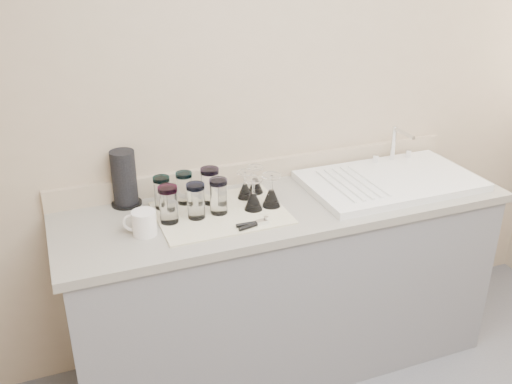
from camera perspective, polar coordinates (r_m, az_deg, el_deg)
name	(u,v)px	position (r m, az deg, el deg)	size (l,w,h in m)	color
room_envelope	(507,158)	(1.42, 23.80, 3.16)	(3.54, 3.50, 2.52)	#56565B
counter_unit	(284,285)	(2.81, 2.81, -9.26)	(2.06, 0.62, 0.90)	slate
sink_unit	(390,180)	(2.84, 13.24, 1.15)	(0.82, 0.50, 0.22)	white
dish_towel	(221,213)	(2.48, -3.52, -2.09)	(0.55, 0.42, 0.01)	silver
tumbler_teal	(162,192)	(2.52, -9.37, -0.02)	(0.07, 0.07, 0.15)	white
tumbler_cyan	(184,188)	(2.55, -7.16, 0.44)	(0.07, 0.07, 0.15)	white
tumbler_purple	(210,185)	(2.54, -4.61, 0.66)	(0.08, 0.08, 0.16)	white
tumbler_magenta	(169,204)	(2.39, -8.74, -1.21)	(0.08, 0.08, 0.16)	white
tumbler_blue	(196,201)	(2.41, -6.02, -0.87)	(0.08, 0.08, 0.15)	white
tumbler_lavender	(219,196)	(2.44, -3.77, -0.41)	(0.08, 0.08, 0.16)	white
goblet_back_left	(245,189)	(2.59, -1.10, 0.31)	(0.07, 0.07, 0.13)	white
goblet_back_right	(255,184)	(2.64, -0.05, 0.84)	(0.07, 0.07, 0.13)	white
goblet_front_left	(253,199)	(2.48, -0.26, -0.69)	(0.08, 0.08, 0.15)	white
goblet_front_right	(271,195)	(2.51, 1.54, -0.35)	(0.08, 0.08, 0.15)	white
can_opener	(253,224)	(2.36, -0.31, -3.23)	(0.14, 0.05, 0.02)	silver
white_mug	(143,223)	(2.34, -11.20, -3.06)	(0.15, 0.13, 0.10)	silver
paper_towel_roll	(124,179)	(2.58, -13.04, 1.28)	(0.14, 0.14, 0.25)	black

